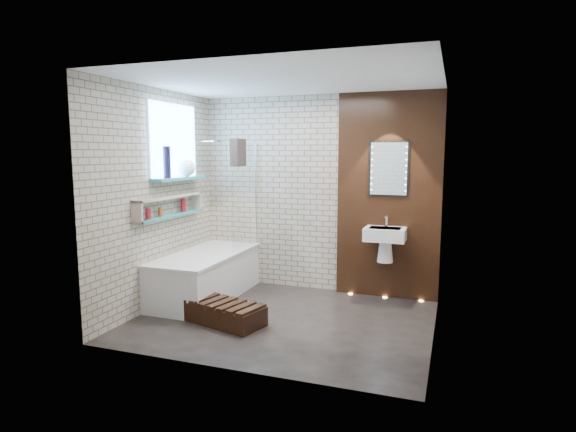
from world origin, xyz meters
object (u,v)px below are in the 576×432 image
at_px(walnut_step, 223,313).
at_px(bathtub, 206,275).
at_px(washbasin, 385,239).
at_px(led_mirror, 389,169).
at_px(bath_screen, 245,196).

bearing_deg(walnut_step, bathtub, 129.80).
xyz_separation_m(bathtub, washbasin, (2.17, 0.62, 0.50)).
relative_size(led_mirror, walnut_step, 0.75).
bearing_deg(washbasin, bath_screen, -174.22).
distance_m(bath_screen, washbasin, 1.89).
bearing_deg(bathtub, bath_screen, 51.10).
relative_size(bathtub, walnut_step, 1.86).
bearing_deg(washbasin, walnut_step, -138.44).
height_order(led_mirror, walnut_step, led_mirror).
height_order(bathtub, walnut_step, bathtub).
distance_m(washbasin, led_mirror, 0.88).
bearing_deg(walnut_step, bath_screen, 102.78).
distance_m(bathtub, walnut_step, 0.99).
distance_m(bathtub, washbasin, 2.32).
bearing_deg(bathtub, walnut_step, -50.20).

